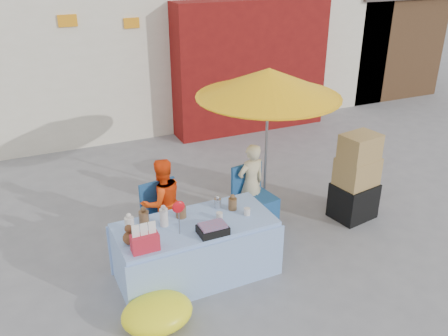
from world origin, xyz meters
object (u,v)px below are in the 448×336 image
umbrella (269,83)px  box_stack (356,180)px  market_table (195,249)px  vendor_orange (162,202)px  vendor_beige (251,184)px  chair_left (167,229)px  chair_right (255,209)px

umbrella → box_stack: size_ratio=1.67×
market_table → umbrella: umbrella is taller
vendor_orange → vendor_beige: size_ratio=1.01×
box_stack → market_table: bearing=-172.7°
chair_left → vendor_orange: size_ratio=0.73×
chair_right → vendor_orange: size_ratio=0.73×
chair_left → chair_right: 1.25m
vendor_orange → umbrella: umbrella is taller
chair_left → umbrella: (1.55, 0.28, 1.64)m
chair_right → vendor_beige: 0.35m
chair_right → box_stack: box_stack is taller
chair_left → chair_right: same height
box_stack → vendor_beige: bearing=160.1°
chair_left → vendor_orange: (0.00, 0.13, 0.32)m
chair_right → umbrella: 1.69m
vendor_orange → chair_left: bearing=79.8°
chair_right → umbrella: size_ratio=0.41×
vendor_beige → chair_right: bearing=79.8°
market_table → umbrella: (1.43, 0.96, 1.53)m
vendor_orange → umbrella: size_ratio=0.55×
vendor_beige → chair_left: bearing=-3.0°
vendor_beige → box_stack: size_ratio=0.92×
chair_left → market_table: bearing=-88.6°
umbrella → chair_left: bearing=-169.6°
market_table → chair_right: (1.12, 0.68, -0.10)m
market_table → vendor_orange: size_ratio=1.58×
market_table → umbrella: 2.31m
chair_left → umbrella: umbrella is taller
umbrella → vendor_orange: bearing=-174.5°
chair_left → chair_right: bearing=-9.1°
market_table → vendor_orange: 0.85m
chair_right → vendor_orange: 1.30m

